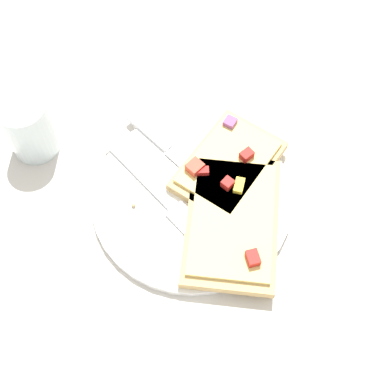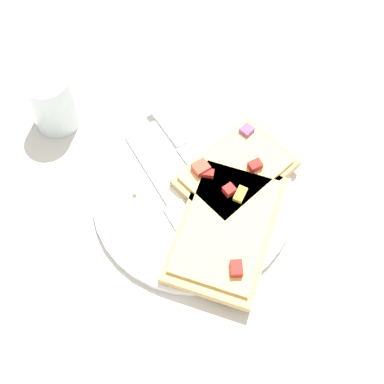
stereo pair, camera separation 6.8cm
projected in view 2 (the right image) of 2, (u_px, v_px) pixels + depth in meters
The scene contains 8 objects.
ground_plane at pixel (192, 200), 0.70m from camera, with size 4.00×4.00×0.00m, color beige.
plate at pixel (192, 198), 0.70m from camera, with size 0.26×0.26×0.01m.
fork at pixel (165, 196), 0.69m from camera, with size 0.13×0.20×0.01m.
knife at pixel (184, 151), 0.72m from camera, with size 0.13×0.19×0.01m.
pizza_slice_main at pixel (225, 228), 0.66m from camera, with size 0.16×0.21×0.03m.
pizza_slice_corner at pixel (234, 172), 0.70m from camera, with size 0.17×0.17×0.03m.
crumb_scatter at pixel (187, 191), 0.69m from camera, with size 0.13×0.02×0.01m.
drinking_glass at pixel (50, 100), 0.72m from camera, with size 0.07×0.07×0.09m.
Camera 2 is at (0.00, -0.32, 0.62)m, focal length 50.00 mm.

